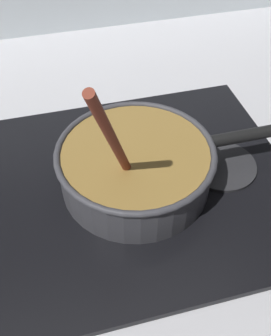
{
  "coord_description": "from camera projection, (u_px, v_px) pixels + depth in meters",
  "views": [
    {
      "loc": [
        -0.03,
        -0.28,
        0.54
      ],
      "look_at": [
        0.09,
        0.17,
        0.05
      ],
      "focal_mm": 42.7,
      "sensor_mm": 36.0,
      "label": 1
    }
  ],
  "objects": [
    {
      "name": "cooking_pan",
      "position": [
        136.0,
        166.0,
        0.67
      ],
      "size": [
        0.38,
        0.27,
        0.29
      ],
      "color": "#38383D",
      "rests_on": "hob_plate"
    },
    {
      "name": "spare_burner",
      "position": [
        221.0,
        165.0,
        0.73
      ],
      "size": [
        0.13,
        0.13,
        0.01
      ],
      "primitive_type": "cylinder",
      "color": "#262628",
      "rests_on": "hob_plate"
    },
    {
      "name": "hob_plate",
      "position": [
        136.0,
        185.0,
        0.71
      ],
      "size": [
        0.56,
        0.48,
        0.01
      ],
      "primitive_type": "cube",
      "color": "black",
      "rests_on": "ground"
    },
    {
      "name": "ground",
      "position": [
        105.0,
        291.0,
        0.6
      ],
      "size": [
        2.4,
        1.6,
        0.04
      ],
      "primitive_type": "cube",
      "color": "#B7B7BC"
    },
    {
      "name": "burner_ring",
      "position": [
        136.0,
        181.0,
        0.7
      ],
      "size": [
        0.21,
        0.21,
        0.01
      ],
      "primitive_type": "torus",
      "color": "#592D0C",
      "rests_on": "hob_plate"
    }
  ]
}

